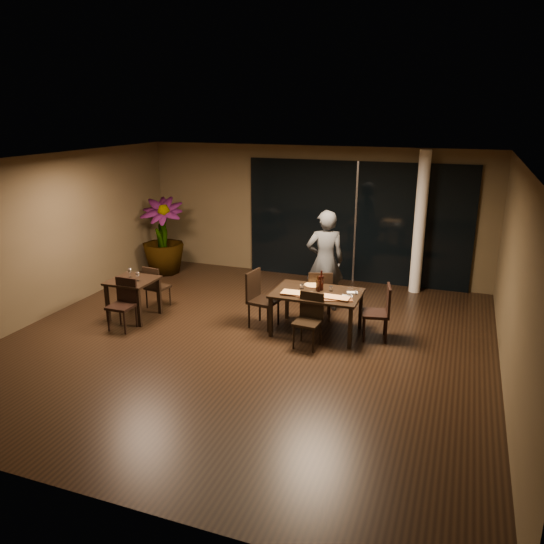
{
  "coord_description": "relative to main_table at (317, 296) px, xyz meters",
  "views": [
    {
      "loc": [
        3.24,
        -7.56,
        3.77
      ],
      "look_at": [
        0.2,
        0.72,
        1.05
      ],
      "focal_mm": 35.0,
      "sensor_mm": 36.0,
      "label": 1
    }
  ],
  "objects": [
    {
      "name": "diner",
      "position": [
        -0.16,
        1.13,
        0.31
      ],
      "size": [
        0.79,
        0.67,
        1.98
      ],
      "primitive_type": "imported",
      "rotation": [
        0.0,
        0.0,
        3.53
      ],
      "color": "#2F3134",
      "rests_on": "ground"
    },
    {
      "name": "bottle_a",
      "position": [
        -0.01,
        0.08,
        0.21
      ],
      "size": [
        0.06,
        0.06,
        0.27
      ],
      "primitive_type": null,
      "color": "black",
      "rests_on": "main_table"
    },
    {
      "name": "potted_plant",
      "position": [
        -4.38,
        2.18,
        0.22
      ],
      "size": [
        1.26,
        1.26,
        1.79
      ],
      "primitive_type": "imported",
      "rotation": [
        0.0,
        0.0,
        0.37
      ],
      "color": "#21531B",
      "rests_on": "ground"
    },
    {
      "name": "pizza_board_left",
      "position": [
        -0.3,
        -0.24,
        0.08
      ],
      "size": [
        0.54,
        0.34,
        0.01
      ],
      "primitive_type": "cube",
      "rotation": [
        0.0,
        0.0,
        -0.19
      ],
      "color": "#432515",
      "rests_on": "main_table"
    },
    {
      "name": "chair_main_near",
      "position": [
        0.02,
        -0.54,
        -0.17
      ],
      "size": [
        0.45,
        0.45,
        0.9
      ],
      "rotation": [
        0.0,
        0.0,
        -0.09
      ],
      "color": "black",
      "rests_on": "ground"
    },
    {
      "name": "napkin_far",
      "position": [
        0.58,
        0.17,
        0.08
      ],
      "size": [
        0.2,
        0.15,
        0.01
      ],
      "primitive_type": "cube",
      "rotation": [
        0.0,
        0.0,
        0.32
      ],
      "color": "white",
      "rests_on": "main_table"
    },
    {
      "name": "chair_main_far",
      "position": [
        -0.1,
        0.59,
        -0.15
      ],
      "size": [
        0.55,
        0.55,
        0.95
      ],
      "rotation": [
        0.0,
        0.0,
        3.45
      ],
      "color": "black",
      "rests_on": "ground"
    },
    {
      "name": "tumbler_left",
      "position": [
        -0.3,
        0.08,
        0.12
      ],
      "size": [
        0.07,
        0.07,
        0.08
      ],
      "primitive_type": "cylinder",
      "color": "white",
      "rests_on": "main_table"
    },
    {
      "name": "bottle_c",
      "position": [
        0.04,
        0.13,
        0.25
      ],
      "size": [
        0.08,
        0.08,
        0.35
      ],
      "primitive_type": null,
      "color": "black",
      "rests_on": "main_table"
    },
    {
      "name": "wine_glass_b",
      "position": [
        -3.26,
        -0.53,
        0.16
      ],
      "size": [
        0.07,
        0.07,
        0.17
      ],
      "primitive_type": null,
      "color": "white",
      "rests_on": "side_table"
    },
    {
      "name": "chair_side_far",
      "position": [
        -3.3,
        0.08,
        -0.2
      ],
      "size": [
        0.44,
        0.44,
        0.85
      ],
      "rotation": [
        0.0,
        0.0,
        3.01
      ],
      "color": "black",
      "rests_on": "ground"
    },
    {
      "name": "side_table",
      "position": [
        -3.4,
        -0.5,
        -0.05
      ],
      "size": [
        0.8,
        0.8,
        0.75
      ],
      "color": "black",
      "rests_on": "ground"
    },
    {
      "name": "wall_right",
      "position": [
        3.05,
        -0.8,
        0.82
      ],
      "size": [
        0.1,
        8.0,
        3.0
      ],
      "primitive_type": "cube",
      "color": "#473B26",
      "rests_on": "ground"
    },
    {
      "name": "main_table",
      "position": [
        0.0,
        0.0,
        0.0
      ],
      "size": [
        1.5,
        1.0,
        0.75
      ],
      "color": "black",
      "rests_on": "ground"
    },
    {
      "name": "chair_main_left",
      "position": [
        -1.05,
        -0.05,
        -0.11
      ],
      "size": [
        0.54,
        0.54,
        1.02
      ],
      "rotation": [
        0.0,
        0.0,
        1.42
      ],
      "color": "black",
      "rests_on": "ground"
    },
    {
      "name": "window_panel",
      "position": [
        0.0,
        3.16,
        0.67
      ],
      "size": [
        5.0,
        0.06,
        2.7
      ],
      "primitive_type": "cube",
      "color": "black",
      "rests_on": "ground"
    },
    {
      "name": "wine_glass_a",
      "position": [
        -3.51,
        -0.4,
        0.16
      ],
      "size": [
        0.08,
        0.08,
        0.17
      ],
      "primitive_type": null,
      "color": "white",
      "rests_on": "side_table"
    },
    {
      "name": "wall_back",
      "position": [
        -1.0,
        3.25,
        0.82
      ],
      "size": [
        8.0,
        0.1,
        3.0
      ],
      "primitive_type": "cube",
      "color": "#473B26",
      "rests_on": "ground"
    },
    {
      "name": "ground",
      "position": [
        -1.0,
        -0.8,
        -0.68
      ],
      "size": [
        8.0,
        8.0,
        0.0
      ],
      "primitive_type": "plane",
      "color": "black",
      "rests_on": "ground"
    },
    {
      "name": "oblong_pizza_right",
      "position": [
        0.38,
        -0.23,
        0.1
      ],
      "size": [
        0.45,
        0.21,
        0.02
      ],
      "primitive_type": null,
      "rotation": [
        0.0,
        0.0,
        -0.02
      ],
      "color": "maroon",
      "rests_on": "pizza_board_right"
    },
    {
      "name": "chair_side_near",
      "position": [
        -3.28,
        -0.97,
        -0.17
      ],
      "size": [
        0.42,
        0.42,
        0.91
      ],
      "rotation": [
        0.0,
        0.0,
        -0.01
      ],
      "color": "black",
      "rests_on": "ground"
    },
    {
      "name": "ceiling",
      "position": [
        -1.0,
        -0.8,
        2.34
      ],
      "size": [
        8.0,
        8.0,
        0.04
      ],
      "primitive_type": "cube",
      "color": "silver",
      "rests_on": "wall_back"
    },
    {
      "name": "round_pizza",
      "position": [
        -0.15,
        0.32,
        0.08
      ],
      "size": [
        0.32,
        0.32,
        0.01
      ],
      "primitive_type": "cylinder",
      "color": "red",
      "rests_on": "main_table"
    },
    {
      "name": "napkin_near",
      "position": [
        0.54,
        -0.06,
        0.08
      ],
      "size": [
        0.18,
        0.11,
        0.01
      ],
      "primitive_type": "cube",
      "rotation": [
        0.0,
        0.0,
        0.04
      ],
      "color": "white",
      "rests_on": "main_table"
    },
    {
      "name": "wall_left",
      "position": [
        -5.05,
        -0.8,
        0.82
      ],
      "size": [
        0.1,
        8.0,
        3.0
      ],
      "primitive_type": "cube",
      "color": "#473B26",
      "rests_on": "ground"
    },
    {
      "name": "column",
      "position": [
        1.4,
        2.85,
        0.82
      ],
      "size": [
        0.24,
        0.24,
        3.0
      ],
      "primitive_type": "cylinder",
      "color": "white",
      "rests_on": "ground"
    },
    {
      "name": "tumbler_right",
      "position": [
        0.21,
        0.15,
        0.12
      ],
      "size": [
        0.07,
        0.07,
        0.09
      ],
      "primitive_type": "cylinder",
      "color": "white",
      "rests_on": "main_table"
    },
    {
      "name": "wall_front",
      "position": [
        -1.0,
        -4.85,
        0.82
      ],
      "size": [
        8.0,
        0.1,
        3.0
      ],
      "primitive_type": "cube",
      "color": "#473B26",
      "rests_on": "ground"
    },
    {
      "name": "pizza_board_right",
      "position": [
        0.38,
        -0.23,
        0.08
      ],
      "size": [
        0.61,
        0.43,
        0.01
      ],
      "primitive_type": "cube",
      "rotation": [
        0.0,
        0.0,
        0.31
      ],
      "color": "#4D2D19",
      "rests_on": "main_table"
    },
    {
      "name": "side_napkin",
      "position": [
        -3.36,
        -0.71,
        0.08
      ],
      "size": [
        0.18,
        0.12,
        0.01
      ],
      "primitive_type": "cube",
      "rotation": [
        0.0,
        0.0,
        0.04
      ],
      "color": "white",
      "rests_on": "side_table"
    },
    {
      "name": "chair_main_right",
      "position": [
        1.09,
        0.11,
        -0.14
      ],
      "size": [
        0.53,
        0.53,
        0.96
      ],
      "rotation": [
        0.0,
        0.0,
        -1.36
      ],
      "color": "black",
      "rests_on": "ground"
    },
    {
      "name": "bottle_b",
      "position": [
        0.01,
        0.04,
        0.21
      ],
      "size": [
        0.06,
        0.06,
        0.27
      ],
      "primitive_type": null,
      "color": "black",
      "rests_on": "main_table"
    },
    {
      "name": "oblong_pizza_left",
      "position": [
        -0.3,
        -0.24,
        0.1
      ],
      "size": [
        0.49,
        0.25,
        0.02
      ],
      "primitive_type": null,
      "rotation": [
        0.0,
        0.0,
        0.03
      ],
      "color": "maroon",
      "rests_on": "pizza_board_left"
    }
  ]
}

